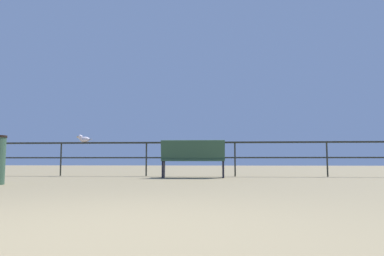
{
  "coord_description": "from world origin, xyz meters",
  "views": [
    {
      "loc": [
        0.81,
        -2.09,
        0.45
      ],
      "look_at": [
        0.09,
        7.54,
        1.35
      ],
      "focal_mm": 32.85,
      "sensor_mm": 36.0,
      "label": 1
    }
  ],
  "objects": [
    {
      "name": "bench_near_left",
      "position": [
        0.15,
        7.13,
        0.54
      ],
      "size": [
        1.67,
        0.63,
        0.98
      ],
      "color": "#2E4F37",
      "rests_on": "ground_plane"
    },
    {
      "name": "seagull_on_rail",
      "position": [
        -3.17,
        8.04,
        1.09
      ],
      "size": [
        0.46,
        0.22,
        0.22
      ],
      "color": "silver",
      "rests_on": "pier_railing"
    },
    {
      "name": "pier_railing",
      "position": [
        0.0,
        8.04,
        0.75
      ],
      "size": [
        23.17,
        0.05,
        0.99
      ],
      "color": "#282A21",
      "rests_on": "ground_plane"
    },
    {
      "name": "ground_plane",
      "position": [
        0.0,
        0.0,
        0.0
      ],
      "size": [
        60.0,
        60.0,
        0.0
      ],
      "primitive_type": "plane",
      "color": "#897957"
    }
  ]
}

